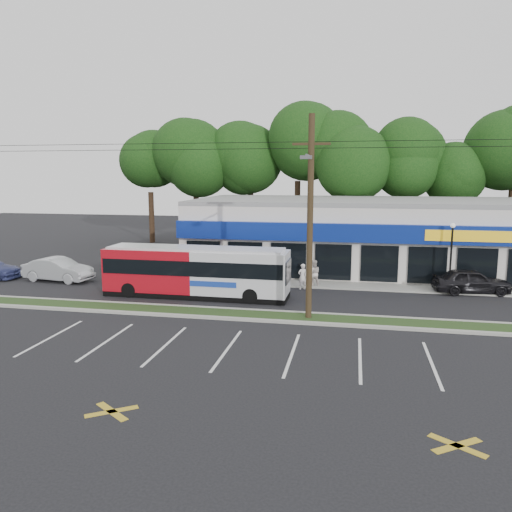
{
  "coord_description": "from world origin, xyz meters",
  "views": [
    {
      "loc": [
        5.11,
        -23.15,
        7.18
      ],
      "look_at": [
        -0.46,
        5.0,
        2.47
      ],
      "focal_mm": 35.0,
      "sensor_mm": 36.0,
      "label": 1
    }
  ],
  "objects_px": {
    "pedestrian_a": "(302,277)",
    "lamp_post": "(451,249)",
    "pedestrian_b": "(314,273)",
    "car_silver": "(58,270)",
    "metrobus": "(196,271)",
    "utility_pole": "(307,211)",
    "car_dark": "(471,281)"
  },
  "relations": [
    {
      "from": "lamp_post",
      "to": "car_silver",
      "type": "height_order",
      "value": "lamp_post"
    },
    {
      "from": "pedestrian_a",
      "to": "utility_pole",
      "type": "bearing_deg",
      "value": 61.76
    },
    {
      "from": "car_silver",
      "to": "lamp_post",
      "type": "bearing_deg",
      "value": -79.11
    },
    {
      "from": "pedestrian_b",
      "to": "car_dark",
      "type": "bearing_deg",
      "value": 168.06
    },
    {
      "from": "car_silver",
      "to": "pedestrian_a",
      "type": "distance_m",
      "value": 16.55
    },
    {
      "from": "car_silver",
      "to": "pedestrian_b",
      "type": "xyz_separation_m",
      "value": [
        17.17,
        1.66,
        0.08
      ]
    },
    {
      "from": "lamp_post",
      "to": "metrobus",
      "type": "distance_m",
      "value": 15.62
    },
    {
      "from": "metrobus",
      "to": "pedestrian_b",
      "type": "distance_m",
      "value": 7.76
    },
    {
      "from": "metrobus",
      "to": "car_dark",
      "type": "bearing_deg",
      "value": 14.33
    },
    {
      "from": "metrobus",
      "to": "pedestrian_a",
      "type": "distance_m",
      "value": 6.77
    },
    {
      "from": "metrobus",
      "to": "utility_pole",
      "type": "bearing_deg",
      "value": -27.26
    },
    {
      "from": "pedestrian_a",
      "to": "pedestrian_b",
      "type": "bearing_deg",
      "value": -160.43
    },
    {
      "from": "car_silver",
      "to": "pedestrian_a",
      "type": "relative_size",
      "value": 2.95
    },
    {
      "from": "utility_pole",
      "to": "car_dark",
      "type": "distance_m",
      "value": 12.92
    },
    {
      "from": "lamp_post",
      "to": "pedestrian_a",
      "type": "bearing_deg",
      "value": -172.33
    },
    {
      "from": "car_silver",
      "to": "pedestrian_a",
      "type": "xyz_separation_m",
      "value": [
        16.53,
        0.75,
        0.02
      ]
    },
    {
      "from": "pedestrian_a",
      "to": "lamp_post",
      "type": "bearing_deg",
      "value": 152.31
    },
    {
      "from": "lamp_post",
      "to": "pedestrian_b",
      "type": "relative_size",
      "value": 2.43
    },
    {
      "from": "car_silver",
      "to": "pedestrian_b",
      "type": "height_order",
      "value": "pedestrian_b"
    },
    {
      "from": "lamp_post",
      "to": "car_dark",
      "type": "xyz_separation_m",
      "value": [
        1.21,
        -0.3,
        -1.9
      ]
    },
    {
      "from": "utility_pole",
      "to": "lamp_post",
      "type": "relative_size",
      "value": 11.76
    },
    {
      "from": "pedestrian_b",
      "to": "car_silver",
      "type": "bearing_deg",
      "value": -6.41
    },
    {
      "from": "utility_pole",
      "to": "car_dark",
      "type": "xyz_separation_m",
      "value": [
        9.38,
        7.57,
        -4.64
      ]
    },
    {
      "from": "lamp_post",
      "to": "car_dark",
      "type": "relative_size",
      "value": 0.94
    },
    {
      "from": "car_silver",
      "to": "pedestrian_b",
      "type": "bearing_deg",
      "value": -77.98
    },
    {
      "from": "utility_pole",
      "to": "pedestrian_a",
      "type": "xyz_separation_m",
      "value": [
        -0.83,
        6.66,
        -4.59
      ]
    },
    {
      "from": "utility_pole",
      "to": "lamp_post",
      "type": "bearing_deg",
      "value": 43.95
    },
    {
      "from": "pedestrian_b",
      "to": "metrobus",
      "type": "bearing_deg",
      "value": 19.23
    },
    {
      "from": "utility_pole",
      "to": "metrobus",
      "type": "height_order",
      "value": "utility_pole"
    },
    {
      "from": "utility_pole",
      "to": "lamp_post",
      "type": "height_order",
      "value": "utility_pole"
    },
    {
      "from": "car_dark",
      "to": "pedestrian_a",
      "type": "height_order",
      "value": "pedestrian_a"
    },
    {
      "from": "car_silver",
      "to": "pedestrian_a",
      "type": "height_order",
      "value": "pedestrian_a"
    }
  ]
}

